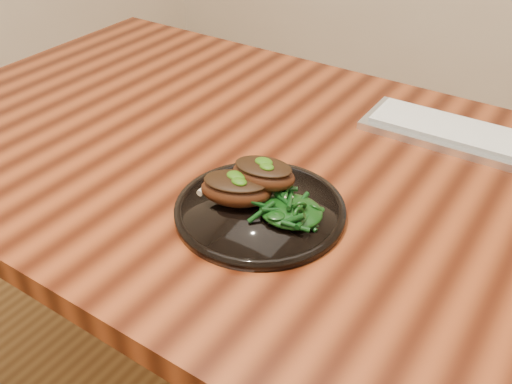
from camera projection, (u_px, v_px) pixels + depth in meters
desk at (326, 221)px, 0.93m from camera, size 1.60×0.80×0.75m
plate at (260, 210)px, 0.80m from camera, size 0.24×0.24×0.01m
lamb_chop_front at (236, 188)px, 0.80m from camera, size 0.12×0.10×0.05m
lamb_chop_back at (263, 173)px, 0.80m from camera, size 0.10×0.07×0.04m
herb_smear at (262, 181)px, 0.85m from camera, size 0.07×0.04×0.00m
greens_heap at (291, 207)px, 0.77m from camera, size 0.09×0.08×0.03m
keyboard at (484, 141)px, 0.96m from camera, size 0.41×0.13×0.02m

